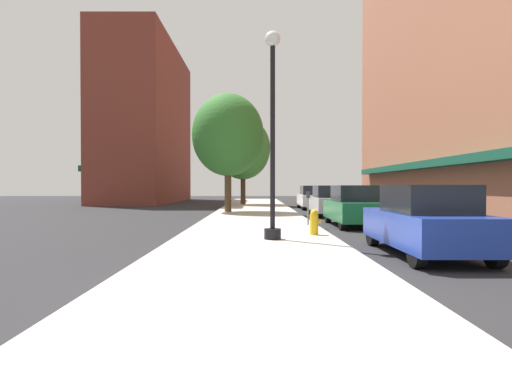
% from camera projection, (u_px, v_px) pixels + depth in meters
% --- Properties ---
extents(ground_plane, '(90.00, 90.00, 0.00)m').
position_uv_depth(ground_plane, '(324.00, 215.00, 24.05)').
color(ground_plane, '#232326').
extents(sidewalk_slab, '(4.80, 50.00, 0.12)m').
position_uv_depth(sidewalk_slab, '(254.00, 213.00, 25.03)').
color(sidewalk_slab, '#A8A399').
rests_on(sidewalk_slab, ground).
extents(building_far_background, '(6.80, 18.00, 15.54)m').
position_uv_depth(building_far_background, '(145.00, 125.00, 42.87)').
color(building_far_background, brown).
rests_on(building_far_background, ground).
extents(lamppost, '(0.48, 0.48, 5.90)m').
position_uv_depth(lamppost, '(271.00, 131.00, 12.05)').
color(lamppost, black).
rests_on(lamppost, sidewalk_slab).
extents(fire_hydrant, '(0.33, 0.26, 0.79)m').
position_uv_depth(fire_hydrant, '(312.00, 222.00, 13.20)').
color(fire_hydrant, gold).
rests_on(fire_hydrant, sidewalk_slab).
extents(parking_meter_near, '(0.14, 0.09, 1.31)m').
position_uv_depth(parking_meter_near, '(306.00, 204.00, 16.52)').
color(parking_meter_near, slate).
rests_on(parking_meter_near, sidewalk_slab).
extents(tree_near, '(4.21, 4.21, 6.94)m').
position_uv_depth(tree_near, '(226.00, 135.00, 24.91)').
color(tree_near, '#4C3823').
rests_on(tree_near, sidewalk_slab).
extents(tree_mid, '(4.47, 4.47, 7.19)m').
position_uv_depth(tree_mid, '(241.00, 148.00, 34.95)').
color(tree_mid, '#422D1E').
rests_on(tree_mid, sidewalk_slab).
extents(car_blue, '(1.80, 4.30, 1.66)m').
position_uv_depth(car_blue, '(423.00, 221.00, 10.00)').
color(car_blue, black).
rests_on(car_blue, ground).
extents(car_green, '(1.80, 4.30, 1.66)m').
position_uv_depth(car_green, '(352.00, 206.00, 17.23)').
color(car_green, black).
rests_on(car_green, ground).
extents(car_silver, '(1.80, 4.30, 1.66)m').
position_uv_depth(car_silver, '(327.00, 201.00, 23.04)').
color(car_silver, black).
rests_on(car_silver, ground).
extents(car_white, '(1.80, 4.30, 1.66)m').
position_uv_depth(car_white, '(311.00, 198.00, 29.99)').
color(car_white, black).
rests_on(car_white, ground).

